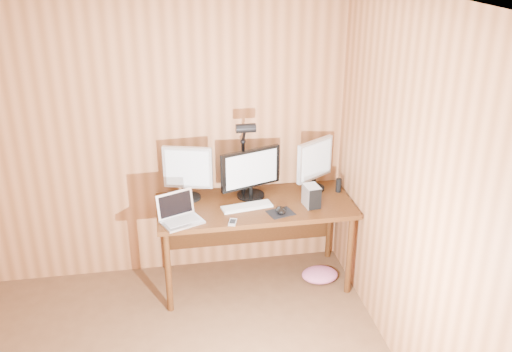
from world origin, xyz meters
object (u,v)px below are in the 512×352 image
object	(u,v)px
laptop	(179,214)
speaker	(339,185)
mouse	(281,210)
desk	(254,213)
monitor_left	(188,171)
phone	(233,222)
hard_drive	(312,196)
keyboard	(247,206)
monitor_center	(251,173)
desk_lamp	(245,147)
monitor_right	(315,163)

from	to	relation	value
laptop	speaker	size ratio (longest dim) A/B	3.14
mouse	desk	bearing A→B (deg)	110.97
speaker	desk	bearing A→B (deg)	-177.11
monitor_left	phone	size ratio (longest dim) A/B	3.79
monitor_left	hard_drive	size ratio (longest dim) A/B	2.59
keyboard	speaker	bearing A→B (deg)	1.84
monitor_left	hard_drive	world-z (taller)	monitor_left
monitor_center	desk	bearing A→B (deg)	-101.22
desk	desk_lamp	xyz separation A→B (m)	(-0.05, 0.12, 0.55)
monitor_center	monitor_right	size ratio (longest dim) A/B	1.15
phone	desk_lamp	bearing A→B (deg)	86.94
desk	phone	bearing A→B (deg)	-121.32
desk	speaker	bearing A→B (deg)	2.89
mouse	monitor_left	bearing A→B (deg)	139.05
laptop	desk_lamp	xyz separation A→B (m)	(0.57, 0.39, 0.38)
keyboard	monitor_left	bearing A→B (deg)	141.05
monitor_left	phone	bearing A→B (deg)	-42.89
phone	desk	bearing A→B (deg)	74.90
hard_drive	speaker	world-z (taller)	hard_drive
laptop	hard_drive	distance (m)	1.07
speaker	desk_lamp	size ratio (longest dim) A/B	0.17
keyboard	speaker	size ratio (longest dim) A/B	3.61
monitor_center	desk_lamp	world-z (taller)	desk_lamp
phone	keyboard	bearing A→B (deg)	74.39
laptop	keyboard	size ratio (longest dim) A/B	0.87
keyboard	speaker	world-z (taller)	speaker
monitor_right	hard_drive	world-z (taller)	monitor_right
desk	monitor_left	world-z (taller)	monitor_left
desk_lamp	keyboard	bearing A→B (deg)	-88.73
monitor_right	desk_lamp	bearing A→B (deg)	146.66
monitor_center	phone	world-z (taller)	monitor_center
monitor_left	desk_lamp	distance (m)	0.51
desk	speaker	distance (m)	0.77
monitor_left	keyboard	size ratio (longest dim) A/B	1.08
desk	monitor_left	xyz separation A→B (m)	(-0.52, 0.12, 0.37)
desk	monitor_right	size ratio (longest dim) A/B	3.56
monitor_left	mouse	world-z (taller)	monitor_left
monitor_left	hard_drive	distance (m)	1.03
monitor_left	laptop	world-z (taller)	monitor_left
hard_drive	phone	distance (m)	0.70
phone	monitor_center	bearing A→B (deg)	80.50
desk	phone	size ratio (longest dim) A/B	13.23
laptop	hard_drive	world-z (taller)	laptop
monitor_right	hard_drive	bearing A→B (deg)	-141.83
monitor_left	hard_drive	bearing A→B (deg)	-1.97
monitor_right	speaker	distance (m)	0.28
desk_lamp	desk	bearing A→B (deg)	-60.39
phone	mouse	bearing A→B (deg)	30.31
monitor_right	mouse	bearing A→B (deg)	-167.02
keyboard	speaker	distance (m)	0.84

